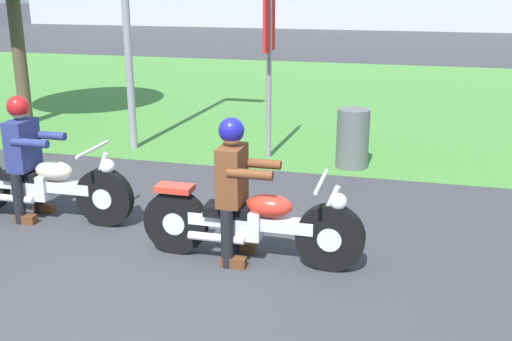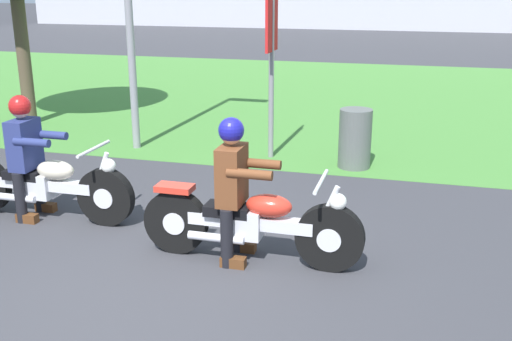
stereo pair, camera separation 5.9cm
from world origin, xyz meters
name	(u,v)px [view 2 (the right image)]	position (x,y,z in m)	size (l,w,h in m)	color
ground	(145,295)	(0.00, 0.00, 0.00)	(120.00, 120.00, 0.00)	#38383D
grass_verge	(325,96)	(0.00, 9.77, 0.00)	(60.00, 12.00, 0.01)	#478438
motorcycle_lead	(251,223)	(0.71, 0.89, 0.39)	(2.16, 0.66, 0.88)	black
rider_lead	(234,179)	(0.54, 0.89, 0.82)	(0.55, 0.48, 1.40)	black
motorcycle_follow	(43,185)	(-1.85, 1.34, 0.39)	(2.20, 0.66, 0.88)	black
rider_follow	(26,147)	(-2.02, 1.34, 0.82)	(0.55, 0.48, 1.40)	black
trash_can	(355,139)	(1.31, 4.24, 0.43)	(0.46, 0.46, 0.85)	#595E5B
sign_banner	(272,43)	(0.02, 4.44, 1.72)	(0.08, 0.60, 2.60)	gray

